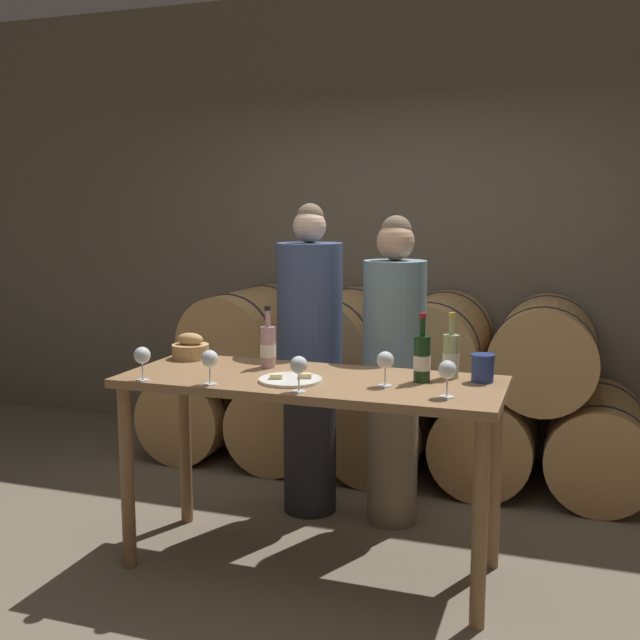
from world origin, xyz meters
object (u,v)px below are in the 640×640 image
person_right (394,369)px  wine_glass_far_right (447,371)px  person_left (310,359)px  wine_bottle_red (422,358)px  wine_glass_far_left (142,356)px  wine_glass_center (299,366)px  wine_bottle_rose (268,346)px  wine_glass_left (210,359)px  bread_basket (190,348)px  cheese_plate (290,380)px  wine_glass_right (385,361)px  wine_bottle_white (451,356)px  tasting_table (311,405)px  blue_crock (483,367)px

person_right → wine_glass_far_right: person_right is taller
person_left → person_right: bearing=0.0°
person_right → wine_glass_far_right: size_ratio=10.75×
wine_bottle_red → wine_glass_far_left: 1.26m
wine_glass_center → wine_glass_far_right: bearing=10.3°
wine_bottle_rose → wine_glass_left: bearing=-103.7°
person_right → bread_basket: 1.08m
wine_bottle_rose → wine_glass_center: (0.32, -0.42, 0.01)m
wine_bottle_rose → cheese_plate: size_ratio=1.06×
cheese_plate → wine_glass_right: wine_glass_right is taller
wine_bottle_red → wine_bottle_white: wine_bottle_red is taller
wine_glass_center → wine_glass_far_left: bearing=-177.8°
wine_glass_right → wine_glass_far_right: 0.31m
person_right → cheese_plate: person_right is taller
wine_bottle_white → wine_glass_right: (-0.25, -0.26, 0.01)m
bread_basket → wine_glass_far_left: size_ratio=1.24×
person_right → wine_bottle_rose: 0.74m
person_right → wine_glass_far_left: person_right is taller
tasting_table → blue_crock: 0.80m
wine_bottle_white → wine_glass_center: wine_bottle_white is taller
person_left → tasting_table: bearing=-70.1°
wine_glass_center → wine_bottle_white: bearing=40.1°
bread_basket → wine_glass_far_right: (1.40, -0.39, 0.06)m
person_left → blue_crock: person_left is taller
blue_crock → wine_glass_right: 0.46m
wine_glass_left → wine_glass_right: same height
person_right → wine_glass_far_left: 1.35m
wine_bottle_red → bread_basket: size_ratio=1.63×
wine_glass_far_left → wine_glass_far_right: bearing=5.9°
blue_crock → cheese_plate: bearing=-161.6°
wine_bottle_red → wine_glass_far_right: wine_bottle_red is taller
wine_glass_far_left → wine_bottle_rose: bearing=46.5°
wine_glass_right → wine_glass_far_right: same height
person_right → wine_glass_center: (-0.20, -0.92, 0.19)m
wine_bottle_rose → wine_glass_center: size_ratio=1.96×
tasting_table → wine_glass_center: size_ratio=11.36×
person_right → wine_bottle_rose: size_ratio=5.48×
blue_crock → wine_glass_left: size_ratio=0.81×
wine_glass_far_right → wine_bottle_red: bearing=122.2°
cheese_plate → wine_glass_center: size_ratio=1.85×
person_right → bread_basket: bearing=-156.7°
tasting_table → person_right: person_right is taller
cheese_plate → wine_glass_right: (0.43, 0.05, 0.10)m
person_left → cheese_plate: 0.77m
wine_glass_far_right → person_right: bearing=117.1°
tasting_table → wine_bottle_white: size_ratio=5.80×
tasting_table → person_right: size_ratio=1.06×
wine_bottle_red → cheese_plate: (-0.56, -0.18, -0.10)m
tasting_table → wine_glass_far_left: (-0.70, -0.30, 0.24)m
person_left → wine_bottle_rose: (-0.04, -0.50, 0.15)m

